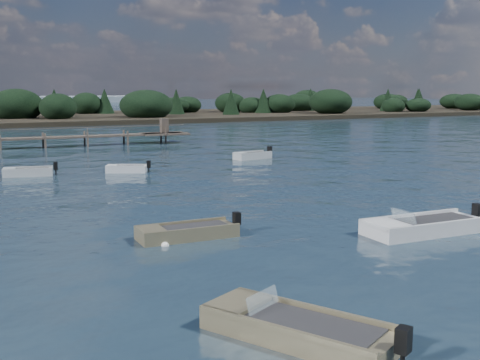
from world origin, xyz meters
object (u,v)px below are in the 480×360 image
tender_far_white (127,170)px  dinghy_mid_white_a (425,229)px  dinghy_near_olive (298,333)px  tender_far_grey (28,174)px  tender_far_grey_b (253,157)px  dinghy_mid_grey (187,234)px

tender_far_white → dinghy_mid_white_a: size_ratio=0.55×
tender_far_white → dinghy_near_olive: 30.95m
tender_far_grey → tender_far_grey_b: size_ratio=0.99×
tender_far_grey_b → dinghy_near_olive: 37.59m
tender_far_grey → dinghy_mid_white_a: 28.27m
tender_far_grey → dinghy_near_olive: size_ratio=0.73×
tender_far_grey_b → dinghy_mid_white_a: (-5.23, -26.97, -0.00)m
dinghy_near_olive → dinghy_mid_grey: bearing=84.4°
tender_far_grey_b → tender_far_white: (-12.02, -3.39, -0.02)m
dinghy_near_olive → dinghy_mid_white_a: size_ratio=0.87×
tender_far_grey_b → dinghy_near_olive: (-15.80, -34.11, -0.01)m
dinghy_mid_white_a → tender_far_grey: bearing=118.5°
tender_far_grey → dinghy_near_olive: (2.93, -31.98, 0.00)m
tender_far_grey_b → tender_far_white: tender_far_grey_b is taller
tender_far_white → tender_far_grey: bearing=169.3°
dinghy_mid_grey → dinghy_mid_white_a: size_ratio=0.76×
dinghy_mid_grey → tender_far_grey_b: 27.67m
tender_far_grey_b → tender_far_white: bearing=-164.3°
dinghy_mid_grey → tender_far_white: dinghy_mid_grey is taller
tender_far_grey_b → dinghy_near_olive: size_ratio=0.74×
dinghy_mid_grey → tender_far_white: size_ratio=1.38×
tender_far_grey_b → tender_far_grey: bearing=-173.5°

